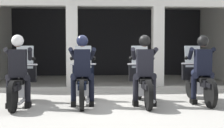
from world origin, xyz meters
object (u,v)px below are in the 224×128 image
Objects in this scene: police_officer_far_left at (18,65)px; police_officer_far_right at (202,63)px; motorcycle_center_left at (83,82)px; motorcycle_far_right at (198,81)px; police_officer_center_left at (82,64)px; police_officer_center_right at (144,64)px; motorcycle_center_right at (142,82)px; motorcycle_far_left at (21,83)px.

police_officer_far_left is 1.00× the size of police_officer_far_right.
motorcycle_center_left and motorcycle_far_right have the same top height.
motorcycle_far_right is (4.15, 0.51, -0.44)m from police_officer_far_left.
police_officer_center_left is 1.00× the size of police_officer_center_right.
motorcycle_center_right is 1.00× the size of motorcycle_far_right.
motorcycle_far_left is at bearing 78.01° from police_officer_far_left.
police_officer_center_left is 1.00× the size of police_officer_far_right.
motorcycle_far_left is 1.00× the size of motorcycle_far_right.
motorcycle_far_left is 2.76m from motorcycle_center_right.
police_officer_far_left is 0.78× the size of motorcycle_center_right.
police_officer_center_right is at bearing -8.06° from police_officer_center_left.
motorcycle_center_left is 0.52m from police_officer_center_left.
police_officer_center_right is (1.38, -0.06, 0.00)m from police_officer_center_left.
motorcycle_far_right is at bearing 2.74° from police_officer_center_left.
police_officer_far_right is (1.38, -0.11, 0.44)m from motorcycle_center_right.
motorcycle_center_left is at bearing 4.10° from police_officer_far_left.
police_officer_center_right reaches higher than motorcycle_far_left.
motorcycle_center_right is 1.29× the size of police_officer_far_right.
police_officer_center_left and police_officer_far_right have the same top height.
motorcycle_center_left is at bearing 162.94° from police_officer_far_right.
police_officer_far_right is (2.76, 0.11, 0.00)m from police_officer_center_left.
motorcycle_center_right is 1.29× the size of police_officer_center_right.
police_officer_far_left and police_officer_center_right have the same top height.
motorcycle_center_left is (1.38, 0.11, 0.00)m from motorcycle_far_left.
motorcycle_center_left is at bearing 84.32° from police_officer_center_left.
motorcycle_center_left is 1.29× the size of police_officer_far_right.
police_officer_far_left is 4.15m from police_officer_far_right.
police_officer_center_left is 0.78× the size of motorcycle_far_right.
motorcycle_far_right is at bearing -3.08° from motorcycle_center_left.
police_officer_far_left is 1.00× the size of police_officer_center_left.
motorcycle_center_left and motorcycle_center_right have the same top height.
police_officer_center_left is at bearing 168.81° from police_officer_far_right.
motorcycle_center_right is at bearing 173.77° from motorcycle_far_right.
motorcycle_center_right is at bearing 3.61° from police_officer_center_left.
police_officer_far_left is 4.20m from motorcycle_far_right.
police_officer_center_right is at bearing -97.70° from motorcycle_center_right.
police_officer_center_left is 1.38m from police_officer_center_right.
police_officer_far_left is at bearing 173.49° from police_officer_center_right.
police_officer_far_left and police_officer_center_left have the same top height.
police_officer_center_left and police_officer_center_right have the same top height.
motorcycle_center_left is 1.49m from police_officer_center_right.
police_officer_center_right reaches higher than motorcycle_center_left.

